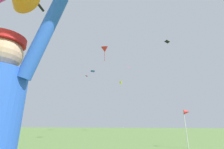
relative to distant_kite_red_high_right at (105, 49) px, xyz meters
name	(u,v)px	position (x,y,z in m)	size (l,w,h in m)	color
distant_kite_red_high_right	(105,49)	(0.00, 0.00, 0.00)	(1.85, 2.08, 3.28)	red
distant_kite_blue_mid_right	(93,71)	(-3.98, 4.34, -2.67)	(1.03, 1.03, 0.23)	blue
distant_kite_magenta_low_right	(87,76)	(-3.35, -0.28, -5.25)	(0.56, 0.54, 0.22)	#DB2393
distant_kite_black_overhead_distant	(167,42)	(11.93, 2.20, 1.30)	(0.88, 0.95, 0.51)	black
distant_kite_magenta_mid_left	(129,67)	(3.96, 4.47, -2.46)	(0.86, 0.92, 0.57)	#DB2393
distant_kite_yellow_far_center	(121,83)	(2.46, 3.45, -6.02)	(1.07, 1.03, 1.64)	yellow
marker_flag	(186,114)	(9.72, -17.90, -13.49)	(0.30, 0.24, 1.77)	silver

